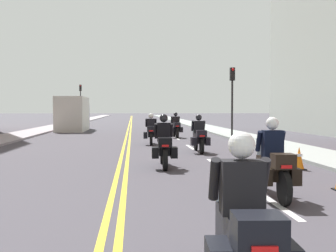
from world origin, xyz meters
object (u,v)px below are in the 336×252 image
parked_truck (74,115)px  motorcycle_3 (199,137)px  traffic_cone_0 (299,158)px  motorcycle_5 (176,127)px  traffic_light_near (232,89)px  motorcycle_0 (243,233)px  traffic_light_far (81,97)px  motorcycle_2 (164,146)px  motorcycle_1 (273,165)px  motorcycle_4 (151,132)px

parked_truck → motorcycle_3: bearing=-67.4°
motorcycle_3 → traffic_cone_0: bearing=-66.8°
motorcycle_5 → traffic_light_near: traffic_light_near is taller
motorcycle_0 → traffic_light_far: traffic_light_far is taller
motorcycle_2 → motorcycle_3: size_ratio=1.04×
motorcycle_0 → parked_truck: size_ratio=0.35×
parked_truck → motorcycle_5: bearing=-50.6°
motorcycle_2 → parked_truck: bearing=105.8°
traffic_light_near → motorcycle_5: bearing=166.5°
motorcycle_0 → traffic_light_near: size_ratio=0.52×
motorcycle_0 → motorcycle_5: (1.68, 22.49, 0.00)m
motorcycle_1 → motorcycle_3: size_ratio=1.04×
motorcycle_0 → traffic_cone_0: (3.91, 8.25, -0.31)m
motorcycle_0 → parked_truck: bearing=104.0°
motorcycle_3 → motorcycle_5: bearing=90.0°
motorcycle_5 → traffic_cone_0: motorcycle_5 is taller
parked_truck → motorcycle_2: bearing=-75.5°
motorcycle_0 → motorcycle_1: size_ratio=0.99×
motorcycle_0 → motorcycle_5: 22.55m
motorcycle_1 → motorcycle_3: (-0.09, 8.92, -0.02)m
motorcycle_5 → traffic_light_far: size_ratio=0.43×
motorcycle_0 → traffic_light_near: traffic_light_near is taller
motorcycle_1 → motorcycle_2: (-1.88, 4.62, -0.02)m
motorcycle_3 → traffic_cone_0: 5.55m
motorcycle_5 → motorcycle_3: bearing=-92.4°
motorcycle_4 → parked_truck: parked_truck is taller
motorcycle_3 → motorcycle_4: size_ratio=1.01×
motorcycle_3 → traffic_light_far: (-9.49, 37.95, 2.76)m
motorcycle_1 → motorcycle_4: 13.17m
motorcycle_3 → parked_truck: 20.03m
motorcycle_5 → parked_truck: size_ratio=0.33×
motorcycle_0 → motorcycle_1: 4.77m
motorcycle_0 → traffic_light_far: size_ratio=0.45×
motorcycle_4 → motorcycle_5: size_ratio=1.01×
motorcycle_1 → motorcycle_2: 4.98m
motorcycle_4 → traffic_cone_0: (4.01, -9.19, -0.30)m
motorcycle_1 → motorcycle_5: (-0.13, 18.08, -0.02)m
motorcycle_1 → parked_truck: 28.50m
motorcycle_2 → motorcycle_3: (1.78, 4.30, 0.00)m
motorcycle_5 → traffic_light_near: size_ratio=0.49×
motorcycle_3 → traffic_light_near: 9.31m
traffic_light_far → parked_truck: bearing=-84.7°
motorcycle_2 → motorcycle_4: bearing=91.4°
motorcycle_3 → traffic_light_far: size_ratio=0.44×
motorcycle_4 → motorcycle_2: bearing=-87.7°
traffic_cone_0 → traffic_light_far: size_ratio=0.14×
traffic_light_far → motorcycle_5: bearing=-71.8°
motorcycle_3 → parked_truck: parked_truck is taller
traffic_cone_0 → traffic_light_far: traffic_light_far is taller
motorcycle_3 → motorcycle_2: bearing=-112.7°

